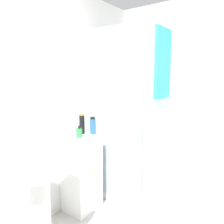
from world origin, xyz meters
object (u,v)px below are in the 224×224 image
sink (40,181)px  shampoo_bottle_blue (93,126)px  shampoo_bottle_tall_black (82,124)px  soap_dispenser (79,133)px

sink → shampoo_bottle_blue: shampoo_bottle_blue is taller
shampoo_bottle_tall_black → soap_dispenser: bearing=-147.4°
soap_dispenser → shampoo_bottle_blue: (0.19, -0.03, 0.04)m
soap_dispenser → shampoo_bottle_tall_black: (0.13, 0.09, 0.06)m
shampoo_bottle_tall_black → shampoo_bottle_blue: (0.06, -0.11, -0.02)m
sink → shampoo_bottle_blue: bearing=5.4°
shampoo_bottle_tall_black → shampoo_bottle_blue: shampoo_bottle_tall_black is taller
soap_dispenser → shampoo_bottle_tall_black: shampoo_bottle_tall_black is taller
shampoo_bottle_tall_black → shampoo_bottle_blue: size_ratio=1.19×
soap_dispenser → sink: bearing=-170.3°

